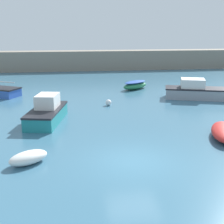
# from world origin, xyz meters

# --- Properties ---
(ground_plane) EXTENTS (120.00, 120.00, 0.20)m
(ground_plane) POSITION_xyz_m (0.00, 0.00, -0.10)
(ground_plane) COLOR #38667F
(harbor_breakwater) EXTENTS (53.81, 3.05, 2.86)m
(harbor_breakwater) POSITION_xyz_m (0.00, 33.97, 1.43)
(harbor_breakwater) COLOR gray
(harbor_breakwater) RESTS_ON ground_plane
(rowboat_blue_near) EXTENTS (2.67, 3.82, 0.68)m
(rowboat_blue_near) POSITION_xyz_m (5.79, 2.46, 0.34)
(rowboat_blue_near) COLOR red
(rowboat_blue_near) RESTS_ON ground_plane
(dinghy_near_pier) EXTENTS (2.07, 1.81, 0.60)m
(dinghy_near_pier) POSITION_xyz_m (-4.84, 0.39, 0.30)
(dinghy_near_pier) COLOR white
(dinghy_near_pier) RESTS_ON ground_plane
(motorboat_with_cabin) EXTENTS (2.78, 4.99, 1.81)m
(motorboat_with_cabin) POSITION_xyz_m (-4.35, 7.12, 0.66)
(motorboat_with_cabin) COLOR teal
(motorboat_with_cabin) RESTS_ON ground_plane
(cabin_cruiser_white) EXTENTS (5.86, 3.66, 1.76)m
(cabin_cruiser_white) POSITION_xyz_m (8.32, 12.53, 0.67)
(cabin_cruiser_white) COLOR gray
(cabin_cruiser_white) RESTS_ON ground_plane
(rowboat_with_red_cover) EXTENTS (3.37, 3.02, 0.85)m
(rowboat_with_red_cover) POSITION_xyz_m (3.96, 17.70, 0.43)
(rowboat_with_red_cover) COLOR #287A4C
(rowboat_with_red_cover) RESTS_ON ground_plane
(mooring_buoy_white) EXTENTS (0.48, 0.48, 0.48)m
(mooring_buoy_white) POSITION_xyz_m (0.30, 11.05, 0.24)
(mooring_buoy_white) COLOR white
(mooring_buoy_white) RESTS_ON ground_plane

